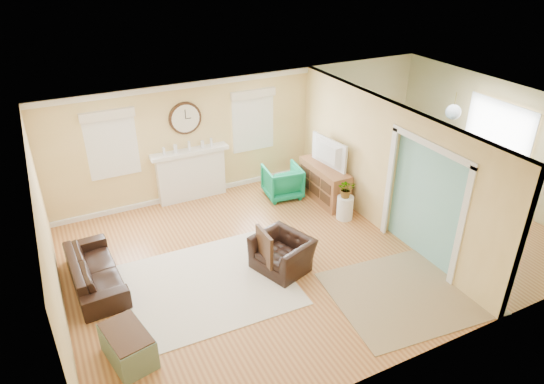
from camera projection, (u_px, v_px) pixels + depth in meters
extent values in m
plane|color=#97552A|center=(316.00, 245.00, 9.27)|extent=(9.00, 9.00, 0.00)
cube|color=tan|center=(250.00, 131.00, 11.02)|extent=(9.00, 0.02, 2.60)
cube|color=tan|center=(441.00, 279.00, 6.29)|extent=(9.00, 0.02, 2.60)
cube|color=tan|center=(49.00, 250.00, 6.88)|extent=(0.02, 6.00, 2.60)
cube|color=tan|center=(498.00, 142.00, 10.44)|extent=(0.02, 6.00, 2.60)
cube|color=white|center=(323.00, 115.00, 8.05)|extent=(9.00, 6.00, 0.02)
cube|color=tan|center=(345.00, 144.00, 10.36)|extent=(0.12, 3.20, 2.60)
cube|color=tan|center=(492.00, 232.00, 7.28)|extent=(0.12, 1.00, 2.60)
cube|color=tan|center=(437.00, 133.00, 7.87)|extent=(0.12, 1.80, 0.40)
cube|color=white|center=(389.00, 183.00, 9.16)|extent=(0.04, 0.12, 2.20)
cube|color=white|center=(461.00, 229.00, 7.74)|extent=(0.04, 0.12, 2.20)
cube|color=white|center=(432.00, 145.00, 7.93)|extent=(0.04, 1.92, 0.12)
cube|color=#73BEB6|center=(389.00, 168.00, 9.28)|extent=(0.02, 6.00, 2.60)
cube|color=white|center=(191.00, 176.00, 10.69)|extent=(1.50, 0.24, 1.10)
cube|color=white|center=(190.00, 152.00, 10.39)|extent=(1.70, 0.30, 0.08)
cube|color=black|center=(190.00, 176.00, 10.79)|extent=(0.85, 0.02, 0.75)
cube|color=gold|center=(192.00, 181.00, 10.74)|extent=(0.85, 0.02, 0.62)
cylinder|color=#472E19|center=(185.00, 118.00, 10.15)|extent=(0.70, 0.06, 0.70)
cylinder|color=silver|center=(186.00, 119.00, 10.12)|extent=(0.60, 0.01, 0.60)
cube|color=black|center=(185.00, 114.00, 10.07)|extent=(0.02, 0.01, 0.20)
cube|color=black|center=(188.00, 118.00, 10.14)|extent=(0.12, 0.01, 0.02)
cube|color=white|center=(112.00, 144.00, 9.68)|extent=(0.90, 0.03, 1.30)
cube|color=white|center=(112.00, 145.00, 9.66)|extent=(1.00, 0.04, 1.40)
cube|color=#EEDFC8|center=(107.00, 115.00, 9.33)|extent=(1.05, 0.10, 0.18)
cube|color=white|center=(252.00, 120.00, 10.91)|extent=(0.90, 0.03, 1.30)
cube|color=white|center=(253.00, 121.00, 10.89)|extent=(1.00, 0.04, 1.40)
cube|color=#EEDFC8|center=(253.00, 94.00, 10.56)|extent=(1.05, 0.10, 0.18)
cube|color=white|center=(495.00, 151.00, 10.52)|extent=(0.03, 1.60, 2.10)
cube|color=white|center=(494.00, 151.00, 10.51)|extent=(0.03, 1.70, 2.20)
cylinder|color=gold|center=(456.00, 100.00, 9.30)|extent=(0.02, 0.02, 0.30)
sphere|color=white|center=(453.00, 112.00, 9.42)|extent=(0.30, 0.30, 0.30)
cube|color=#EEDFC8|center=(208.00, 284.00, 8.22)|extent=(2.81, 2.45, 0.01)
cube|color=tan|center=(407.00, 293.00, 8.02)|extent=(2.66, 2.26, 0.01)
cube|color=slate|center=(420.00, 205.00, 10.63)|extent=(2.50, 3.12, 0.01)
imported|color=black|center=(95.00, 270.00, 8.12)|extent=(0.81, 1.91, 0.55)
imported|color=black|center=(282.00, 253.00, 8.50)|extent=(1.10, 1.17, 0.62)
imported|color=#158363|center=(282.00, 182.00, 10.84)|extent=(0.87, 0.89, 0.72)
cube|color=slate|center=(128.00, 346.00, 6.68)|extent=(0.68, 0.93, 0.47)
cube|color=#472E19|center=(126.00, 333.00, 6.57)|extent=(0.64, 0.89, 0.02)
cube|color=brown|center=(324.00, 183.00, 10.71)|extent=(0.48, 1.44, 0.80)
cube|color=#472E19|center=(326.00, 187.00, 10.20)|extent=(0.01, 0.38, 0.22)
cube|color=#472E19|center=(325.00, 198.00, 10.33)|extent=(0.01, 0.38, 0.22)
cube|color=#472E19|center=(315.00, 179.00, 10.54)|extent=(0.01, 0.38, 0.22)
cube|color=#472E19|center=(315.00, 190.00, 10.67)|extent=(0.01, 0.38, 0.22)
cube|color=#472E19|center=(305.00, 171.00, 10.88)|extent=(0.01, 0.38, 0.22)
cube|color=#472E19|center=(305.00, 182.00, 11.01)|extent=(0.01, 0.38, 0.22)
imported|color=black|center=(325.00, 153.00, 10.37)|extent=(0.28, 1.10, 0.63)
cylinder|color=white|center=(345.00, 208.00, 10.03)|extent=(0.34, 0.34, 0.50)
imported|color=#337F33|center=(346.00, 189.00, 9.82)|extent=(0.45, 0.44, 0.39)
imported|color=#472E19|center=(422.00, 193.00, 10.49)|extent=(1.31, 1.85, 0.59)
cube|color=slate|center=(390.00, 166.00, 11.34)|extent=(0.49, 0.49, 0.05)
cube|color=slate|center=(391.00, 156.00, 11.22)|extent=(0.43, 0.12, 0.51)
cylinder|color=black|center=(392.00, 171.00, 11.65)|extent=(0.03, 0.03, 0.43)
cylinder|color=black|center=(399.00, 177.00, 11.36)|extent=(0.03, 0.03, 0.43)
cylinder|color=black|center=(379.00, 173.00, 11.56)|extent=(0.03, 0.03, 0.43)
cylinder|color=black|center=(386.00, 179.00, 11.27)|extent=(0.03, 0.03, 0.43)
cube|color=slate|center=(462.00, 209.00, 9.58)|extent=(0.48, 0.48, 0.05)
cube|color=slate|center=(465.00, 198.00, 9.46)|extent=(0.42, 0.11, 0.50)
cylinder|color=black|center=(458.00, 225.00, 9.50)|extent=(0.03, 0.03, 0.42)
cylinder|color=black|center=(448.00, 217.00, 9.79)|extent=(0.03, 0.03, 0.42)
cylinder|color=black|center=(473.00, 222.00, 9.60)|extent=(0.03, 0.03, 0.42)
cylinder|color=black|center=(462.00, 214.00, 9.88)|extent=(0.03, 0.03, 0.42)
cube|color=white|center=(399.00, 194.00, 10.11)|extent=(0.48, 0.48, 0.05)
cube|color=white|center=(401.00, 184.00, 9.99)|extent=(0.11, 0.43, 0.51)
cylinder|color=black|center=(387.00, 202.00, 10.32)|extent=(0.03, 0.03, 0.42)
cylinder|color=black|center=(401.00, 200.00, 10.42)|extent=(0.03, 0.03, 0.42)
cylinder|color=black|center=(395.00, 210.00, 10.03)|extent=(0.03, 0.03, 0.42)
cylinder|color=black|center=(410.00, 207.00, 10.13)|extent=(0.03, 0.03, 0.42)
cube|color=slate|center=(450.00, 182.00, 10.67)|extent=(0.49, 0.49, 0.05)
cube|color=slate|center=(452.00, 172.00, 10.56)|extent=(0.15, 0.40, 0.48)
cylinder|color=black|center=(459.00, 194.00, 10.67)|extent=(0.03, 0.03, 0.40)
cylinder|color=black|center=(446.00, 195.00, 10.61)|extent=(0.03, 0.03, 0.40)
cylinder|color=black|center=(451.00, 187.00, 10.95)|extent=(0.03, 0.03, 0.40)
cylinder|color=black|center=(438.00, 189.00, 10.89)|extent=(0.03, 0.03, 0.40)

